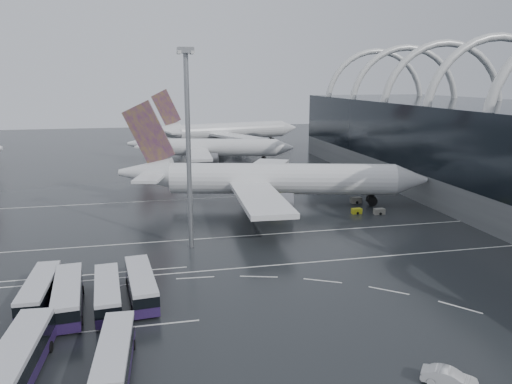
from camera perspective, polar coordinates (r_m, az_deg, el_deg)
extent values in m
plane|color=black|center=(72.03, 0.10, -7.94)|extent=(420.00, 420.00, 0.00)
torus|color=silver|center=(118.87, 25.48, 7.97)|extent=(33.80, 1.80, 33.80)
torus|color=silver|center=(134.36, 20.51, 8.83)|extent=(33.80, 1.80, 33.80)
torus|color=silver|center=(150.65, 16.58, 9.45)|extent=(33.80, 1.80, 33.80)
torus|color=silver|center=(167.52, 13.41, 9.92)|extent=(33.80, 1.80, 33.80)
cube|color=silver|center=(70.21, 0.46, -8.50)|extent=(120.00, 0.25, 0.01)
cube|color=silver|center=(83.12, -1.72, -5.06)|extent=(120.00, 0.25, 0.01)
cube|color=silver|center=(109.75, -4.48, -0.65)|extent=(120.00, 0.25, 0.01)
cube|color=silver|center=(56.66, -21.24, -14.91)|extent=(28.00, 0.25, 0.01)
cube|color=silver|center=(71.11, -19.38, -8.98)|extent=(28.00, 0.25, 0.01)
cylinder|color=white|center=(102.00, 3.03, 1.52)|extent=(45.60, 17.43, 6.31)
cone|color=white|center=(105.79, 17.25, 1.36)|extent=(7.90, 7.74, 6.31)
cone|color=white|center=(105.05, -12.53, 2.17)|extent=(12.12, 8.83, 6.31)
cube|color=#471764|center=(103.63, -12.16, 6.55)|extent=(10.32, 3.24, 13.38)
cube|color=white|center=(104.53, -11.37, 2.17)|extent=(9.62, 20.20, 0.54)
cube|color=white|center=(88.85, 0.38, -0.60)|extent=(8.76, 27.51, 0.87)
cube|color=white|center=(115.49, 0.73, 2.54)|extent=(18.93, 27.76, 0.87)
cylinder|color=slate|center=(93.00, 2.45, -1.24)|extent=(6.72, 5.08, 3.70)
cylinder|color=slate|center=(112.11, 2.36, 1.20)|extent=(6.72, 5.08, 3.70)
cube|color=black|center=(102.95, 0.57, -0.84)|extent=(14.39, 10.00, 2.40)
cylinder|color=white|center=(156.16, -4.59, 5.13)|extent=(37.19, 14.75, 5.33)
cone|color=white|center=(155.00, 3.28, 5.09)|extent=(6.71, 6.58, 5.33)
cone|color=white|center=(160.51, -12.86, 5.39)|extent=(10.26, 7.53, 5.33)
cube|color=#471764|center=(159.57, -12.66, 7.82)|extent=(8.70, 2.83, 11.30)
cube|color=white|center=(160.04, -12.22, 5.40)|extent=(8.28, 17.06, 0.46)
cube|color=white|center=(145.48, -6.58, 4.30)|extent=(7.64, 23.29, 0.74)
cube|color=white|center=(168.00, -5.36, 5.47)|extent=(16.17, 23.40, 0.74)
cylinder|color=slate|center=(148.47, -5.32, 3.85)|extent=(5.69, 4.33, 3.13)
cylinder|color=slate|center=(164.71, -4.55, 4.76)|extent=(5.69, 4.33, 3.13)
cube|color=black|center=(157.18, -5.90, 3.80)|extent=(12.18, 8.54, 2.02)
cylinder|color=white|center=(195.38, -2.70, 7.00)|extent=(43.58, 16.67, 6.46)
cone|color=white|center=(206.67, 3.70, 7.31)|extent=(8.04, 7.87, 6.46)
cone|color=white|center=(186.04, -10.45, 6.85)|extent=(12.36, 8.94, 6.46)
cube|color=#471764|center=(185.70, -10.22, 9.40)|extent=(10.57, 3.23, 13.69)
cube|color=white|center=(186.66, -9.79, 6.90)|extent=(9.68, 20.66, 0.56)
cube|color=white|center=(181.01, -2.21, 6.32)|extent=(19.17, 28.45, 0.89)
cube|color=white|center=(206.57, -5.41, 7.09)|extent=(8.71, 28.08, 0.89)
cylinder|color=slate|center=(186.14, -1.76, 5.89)|extent=(6.85, 5.15, 3.79)
cylinder|color=slate|center=(204.41, -4.12, 6.49)|extent=(6.85, 5.15, 3.79)
cube|color=black|center=(194.15, -3.90, 5.62)|extent=(14.68, 10.13, 2.45)
cube|color=#23133C|center=(63.93, -23.44, -11.01)|extent=(3.00, 12.40, 1.04)
cube|color=black|center=(63.50, -23.53, -10.07)|extent=(3.05, 12.15, 1.23)
cube|color=silver|center=(63.19, -23.60, -9.37)|extent=(3.00, 12.40, 0.43)
cylinder|color=black|center=(60.28, -22.91, -12.83)|extent=(0.35, 0.96, 0.95)
cylinder|color=black|center=(60.89, -25.41, -12.81)|extent=(0.35, 0.96, 0.95)
cylinder|color=black|center=(67.37, -21.62, -9.97)|extent=(0.35, 0.96, 0.95)
cylinder|color=black|center=(67.91, -23.84, -9.99)|extent=(0.35, 0.96, 0.95)
cube|color=#23133C|center=(61.36, -20.64, -11.73)|extent=(4.10, 13.18, 1.10)
cube|color=black|center=(60.89, -20.73, -10.70)|extent=(4.14, 12.93, 1.30)
cube|color=silver|center=(60.56, -20.80, -9.95)|extent=(4.10, 13.18, 0.45)
cylinder|color=black|center=(57.69, -19.36, -13.69)|extent=(0.44, 1.03, 1.00)
cylinder|color=black|center=(57.88, -22.18, -13.83)|extent=(0.44, 1.03, 1.00)
cylinder|color=black|center=(65.25, -19.23, -10.50)|extent=(0.44, 1.03, 1.00)
cylinder|color=black|center=(65.43, -21.70, -10.64)|extent=(0.44, 1.03, 1.00)
cube|color=#23133C|center=(60.81, -16.56, -11.71)|extent=(3.66, 12.32, 1.03)
cube|color=black|center=(60.36, -16.63, -10.74)|extent=(3.70, 12.09, 1.21)
cube|color=silver|center=(60.05, -16.68, -10.02)|extent=(3.66, 12.32, 0.42)
cylinder|color=black|center=(57.44, -15.14, -13.54)|extent=(0.40, 0.96, 0.93)
cylinder|color=black|center=(57.47, -17.80, -13.71)|extent=(0.40, 0.96, 0.93)
cylinder|color=black|center=(64.52, -15.42, -10.53)|extent=(0.40, 0.96, 0.93)
cylinder|color=black|center=(64.55, -17.76, -10.68)|extent=(0.40, 0.96, 0.93)
cube|color=#23133C|center=(62.10, -12.96, -10.93)|extent=(4.04, 12.85, 1.07)
cube|color=black|center=(61.64, -13.01, -9.93)|extent=(4.07, 12.60, 1.26)
cube|color=silver|center=(61.32, -13.05, -9.20)|extent=(4.04, 12.85, 0.44)
cylinder|color=black|center=(58.70, -11.20, -12.71)|extent=(0.43, 1.00, 0.97)
cylinder|color=black|center=(58.50, -13.90, -12.94)|extent=(0.43, 1.00, 0.97)
cylinder|color=black|center=(66.06, -12.10, -9.76)|extent=(0.43, 1.00, 0.97)
cylinder|color=black|center=(65.89, -14.47, -9.95)|extent=(0.43, 1.00, 0.97)
cube|color=#23133C|center=(50.04, -25.51, -17.96)|extent=(4.05, 14.17, 1.18)
cube|color=black|center=(49.42, -25.66, -16.66)|extent=(4.09, 13.90, 1.40)
cube|color=silver|center=(48.98, -25.77, -15.70)|extent=(4.05, 14.17, 0.48)
cylinder|color=black|center=(53.60, -22.49, -16.04)|extent=(0.45, 1.10, 1.08)
cylinder|color=black|center=(54.40, -25.67, -15.91)|extent=(0.45, 1.10, 1.08)
cube|color=#23133C|center=(48.30, -15.80, -18.47)|extent=(3.31, 12.30, 1.03)
cube|color=black|center=(47.73, -15.89, -17.32)|extent=(3.35, 12.06, 1.22)
cube|color=silver|center=(47.33, -15.95, -16.46)|extent=(3.31, 12.30, 0.42)
cylinder|color=black|center=(51.71, -13.83, -16.59)|extent=(0.37, 0.95, 0.94)
cylinder|color=black|center=(51.99, -16.82, -16.61)|extent=(0.37, 0.95, 0.94)
imported|color=silver|center=(48.05, 21.22, -19.20)|extent=(4.58, 4.12, 1.51)
cylinder|color=gray|center=(75.12, -7.71, 4.33)|extent=(0.73, 0.73, 29.17)
cube|color=gray|center=(74.42, -8.07, 15.75)|extent=(2.29, 2.29, 0.83)
cube|color=silver|center=(74.40, -8.06, 15.51)|extent=(2.08, 2.08, 0.42)
cube|color=#B4B418|center=(98.52, 11.43, -2.14)|extent=(1.88, 1.11, 1.03)
cube|color=slate|center=(106.81, 11.35, -0.93)|extent=(2.18, 1.29, 1.19)
cube|color=slate|center=(99.01, 13.90, -2.17)|extent=(2.03, 1.20, 1.11)
cube|color=#B4B418|center=(102.40, 2.41, -1.23)|extent=(2.46, 1.45, 1.34)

